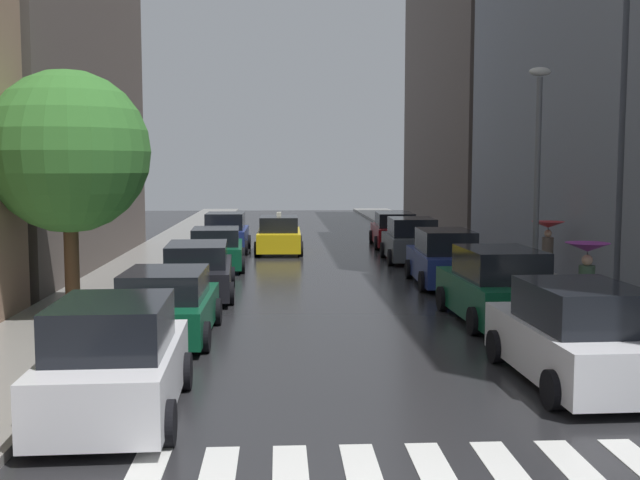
{
  "coord_description": "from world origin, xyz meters",
  "views": [
    {
      "loc": [
        -1.47,
        -6.62,
        3.79
      ],
      "look_at": [
        0.03,
        21.44,
        1.1
      ],
      "focal_mm": 42.98,
      "sensor_mm": 36.0,
      "label": 1
    }
  ],
  "objects_px": {
    "pedestrian_near_tree": "(587,266)",
    "parked_car_left_third": "(198,271)",
    "lamp_post_right": "(537,165)",
    "parked_car_left_second": "(167,306)",
    "street_tree_left": "(68,152)",
    "parked_car_right_third": "(444,259)",
    "taxi_midroad": "(279,236)",
    "parked_car_left_fourth": "(216,249)",
    "parked_car_left_nearest": "(115,363)",
    "parked_car_right_fourth": "(411,241)",
    "pedestrian_foreground": "(548,237)",
    "parked_car_left_fifth": "(226,234)",
    "parked_car_right_fifth": "(394,231)",
    "parked_car_right_nearest": "(577,337)",
    "parked_car_right_second": "(497,288)"
  },
  "relations": [
    {
      "from": "parked_car_right_fourth",
      "to": "street_tree_left",
      "type": "xyz_separation_m",
      "value": [
        -10.41,
        -11.17,
        3.33
      ]
    },
    {
      "from": "parked_car_left_third",
      "to": "lamp_post_right",
      "type": "xyz_separation_m",
      "value": [
        9.42,
        -1.84,
        3.08
      ]
    },
    {
      "from": "parked_car_left_fifth",
      "to": "pedestrian_near_tree",
      "type": "relative_size",
      "value": 2.09
    },
    {
      "from": "parked_car_left_nearest",
      "to": "parked_car_left_third",
      "type": "bearing_deg",
      "value": -2.26
    },
    {
      "from": "parked_car_left_third",
      "to": "pedestrian_near_tree",
      "type": "xyz_separation_m",
      "value": [
        9.32,
        -5.64,
        0.81
      ]
    },
    {
      "from": "parked_car_left_third",
      "to": "pedestrian_foreground",
      "type": "bearing_deg",
      "value": -84.54
    },
    {
      "from": "parked_car_left_fifth",
      "to": "parked_car_right_nearest",
      "type": "height_order",
      "value": "parked_car_right_nearest"
    },
    {
      "from": "parked_car_right_third",
      "to": "parked_car_right_fifth",
      "type": "height_order",
      "value": "parked_car_right_third"
    },
    {
      "from": "parked_car_right_fourth",
      "to": "lamp_post_right",
      "type": "relative_size",
      "value": 0.66
    },
    {
      "from": "parked_car_left_nearest",
      "to": "parked_car_left_third",
      "type": "distance_m",
      "value": 10.93
    },
    {
      "from": "parked_car_left_second",
      "to": "parked_car_left_fourth",
      "type": "distance_m",
      "value": 11.61
    },
    {
      "from": "parked_car_right_second",
      "to": "parked_car_right_fourth",
      "type": "xyz_separation_m",
      "value": [
        -0.05,
        11.99,
        -0.03
      ]
    },
    {
      "from": "street_tree_left",
      "to": "lamp_post_right",
      "type": "xyz_separation_m",
      "value": [
        12.16,
        1.47,
        -0.32
      ]
    },
    {
      "from": "parked_car_right_fifth",
      "to": "lamp_post_right",
      "type": "distance_m",
      "value": 15.82
    },
    {
      "from": "parked_car_left_fifth",
      "to": "taxi_midroad",
      "type": "relative_size",
      "value": 0.91
    },
    {
      "from": "parked_car_right_second",
      "to": "pedestrian_near_tree",
      "type": "xyz_separation_m",
      "value": [
        1.6,
        -1.51,
        0.71
      ]
    },
    {
      "from": "taxi_midroad",
      "to": "parked_car_right_fifth",
      "type": "bearing_deg",
      "value": -66.26
    },
    {
      "from": "parked_car_right_nearest",
      "to": "lamp_post_right",
      "type": "distance_m",
      "value": 8.45
    },
    {
      "from": "parked_car_left_fourth",
      "to": "pedestrian_near_tree",
      "type": "relative_size",
      "value": 2.21
    },
    {
      "from": "parked_car_left_nearest",
      "to": "parked_car_right_fourth",
      "type": "distance_m",
      "value": 20.34
    },
    {
      "from": "parked_car_left_third",
      "to": "taxi_midroad",
      "type": "xyz_separation_m",
      "value": [
        2.38,
        11.27,
        0.02
      ]
    },
    {
      "from": "parked_car_right_fourth",
      "to": "parked_car_left_fourth",
      "type": "bearing_deg",
      "value": 104.87
    },
    {
      "from": "pedestrian_near_tree",
      "to": "parked_car_left_third",
      "type": "bearing_deg",
      "value": 15.87
    },
    {
      "from": "parked_car_right_third",
      "to": "parked_car_right_fourth",
      "type": "height_order",
      "value": "parked_car_right_third"
    },
    {
      "from": "parked_car_right_fifth",
      "to": "parked_car_left_nearest",
      "type": "bearing_deg",
      "value": 164.6
    },
    {
      "from": "parked_car_left_fourth",
      "to": "parked_car_right_fourth",
      "type": "relative_size",
      "value": 1.03
    },
    {
      "from": "parked_car_right_second",
      "to": "pedestrian_foreground",
      "type": "height_order",
      "value": "pedestrian_foreground"
    },
    {
      "from": "pedestrian_near_tree",
      "to": "lamp_post_right",
      "type": "distance_m",
      "value": 4.43
    },
    {
      "from": "parked_car_left_second",
      "to": "pedestrian_foreground",
      "type": "bearing_deg",
      "value": -56.63
    },
    {
      "from": "parked_car_left_third",
      "to": "parked_car_right_fifth",
      "type": "bearing_deg",
      "value": -32.87
    },
    {
      "from": "parked_car_right_nearest",
      "to": "pedestrian_foreground",
      "type": "bearing_deg",
      "value": -18.72
    },
    {
      "from": "parked_car_left_third",
      "to": "parked_car_right_fourth",
      "type": "bearing_deg",
      "value": -47.14
    },
    {
      "from": "parked_car_right_nearest",
      "to": "parked_car_right_fifth",
      "type": "xyz_separation_m",
      "value": [
        0.28,
        23.12,
        -0.06
      ]
    },
    {
      "from": "parked_car_right_fifth",
      "to": "pedestrian_near_tree",
      "type": "xyz_separation_m",
      "value": [
        1.46,
        -19.24,
        0.79
      ]
    },
    {
      "from": "parked_car_right_second",
      "to": "parked_car_right_fifth",
      "type": "relative_size",
      "value": 0.93
    },
    {
      "from": "parked_car_left_nearest",
      "to": "parked_car_right_third",
      "type": "xyz_separation_m",
      "value": [
        7.78,
        12.68,
        -0.01
      ]
    },
    {
      "from": "parked_car_left_nearest",
      "to": "parked_car_left_fifth",
      "type": "bearing_deg",
      "value": -2.04
    },
    {
      "from": "parked_car_right_third",
      "to": "parked_car_left_second",
      "type": "bearing_deg",
      "value": 134.65
    },
    {
      "from": "parked_car_left_fifth",
      "to": "parked_car_left_nearest",
      "type": "bearing_deg",
      "value": -179.88
    },
    {
      "from": "parked_car_left_fifth",
      "to": "parked_car_right_second",
      "type": "height_order",
      "value": "parked_car_right_second"
    },
    {
      "from": "parked_car_left_nearest",
      "to": "taxi_midroad",
      "type": "relative_size",
      "value": 0.91
    },
    {
      "from": "parked_car_left_fifth",
      "to": "lamp_post_right",
      "type": "bearing_deg",
      "value": -144.74
    },
    {
      "from": "parked_car_left_second",
      "to": "taxi_midroad",
      "type": "distance_m",
      "value": 17.01
    },
    {
      "from": "parked_car_left_second",
      "to": "street_tree_left",
      "type": "height_order",
      "value": "street_tree_left"
    },
    {
      "from": "parked_car_left_nearest",
      "to": "taxi_midroad",
      "type": "xyz_separation_m",
      "value": [
        2.48,
        22.2,
        -0.08
      ]
    },
    {
      "from": "parked_car_left_third",
      "to": "parked_car_right_third",
      "type": "height_order",
      "value": "parked_car_right_third"
    },
    {
      "from": "parked_car_right_nearest",
      "to": "street_tree_left",
      "type": "height_order",
      "value": "street_tree_left"
    },
    {
      "from": "taxi_midroad",
      "to": "lamp_post_right",
      "type": "bearing_deg",
      "value": -151.14
    },
    {
      "from": "parked_car_left_nearest",
      "to": "parked_car_right_third",
      "type": "distance_m",
      "value": 14.88
    },
    {
      "from": "taxi_midroad",
      "to": "pedestrian_near_tree",
      "type": "distance_m",
      "value": 18.29
    }
  ]
}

